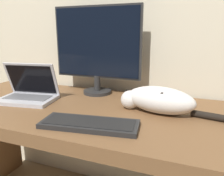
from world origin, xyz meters
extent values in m
cube|color=beige|center=(0.00, 0.80, 1.30)|extent=(6.40, 0.06, 2.60)
cube|color=brown|center=(0.00, 0.37, 0.72)|extent=(1.80, 0.74, 0.06)
cylinder|color=#282828|center=(-0.06, 0.64, 0.76)|extent=(0.18, 0.18, 0.02)
cylinder|color=#282828|center=(-0.06, 0.64, 0.82)|extent=(0.04, 0.04, 0.10)
cube|color=#282828|center=(-0.06, 0.64, 1.08)|extent=(0.57, 0.02, 0.44)
cube|color=black|center=(-0.06, 0.63, 1.08)|extent=(0.54, 0.01, 0.41)
cube|color=#B7B7BC|center=(-0.37, 0.33, 0.76)|extent=(0.34, 0.25, 0.02)
cube|color=slate|center=(-0.37, 0.34, 0.77)|extent=(0.27, 0.15, 0.00)
cube|color=#B7B7BC|center=(-0.38, 0.40, 0.87)|extent=(0.32, 0.12, 0.20)
cube|color=black|center=(-0.38, 0.39, 0.87)|extent=(0.29, 0.10, 0.17)
cube|color=black|center=(0.12, 0.15, 0.76)|extent=(0.43, 0.20, 0.02)
cube|color=black|center=(0.12, 0.15, 0.77)|extent=(0.39, 0.17, 0.00)
ellipsoid|color=silver|center=(0.37, 0.42, 0.82)|extent=(0.37, 0.22, 0.13)
ellipsoid|color=black|center=(0.39, 0.42, 0.85)|extent=(0.17, 0.15, 0.05)
sphere|color=silver|center=(0.22, 0.43, 0.80)|extent=(0.09, 0.09, 0.09)
cone|color=black|center=(0.20, 0.43, 0.84)|extent=(0.03, 0.03, 0.03)
cone|color=black|center=(0.24, 0.42, 0.84)|extent=(0.03, 0.03, 0.03)
cylinder|color=black|center=(0.61, 0.41, 0.77)|extent=(0.19, 0.07, 0.03)
camera|label=1|loc=(0.51, -0.61, 1.13)|focal=35.00mm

